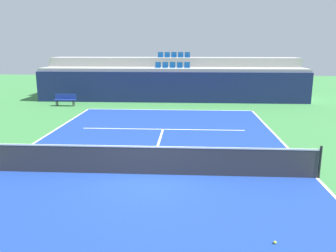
{
  "coord_description": "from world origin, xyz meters",
  "views": [
    {
      "loc": [
        1.29,
        -10.85,
        4.16
      ],
      "look_at": [
        0.52,
        2.0,
        1.2
      ],
      "focal_mm": 37.32,
      "sensor_mm": 36.0,
      "label": 1
    }
  ],
  "objects": [
    {
      "name": "centre_service_line",
      "position": [
        0.0,
        3.2,
        0.01
      ],
      "size": [
        0.1,
        6.4,
        0.0
      ],
      "primitive_type": "cube",
      "color": "white",
      "rests_on": "court_surface"
    },
    {
      "name": "sideline_right",
      "position": [
        5.45,
        0.0,
        0.01
      ],
      "size": [
        0.1,
        24.0,
        0.0
      ],
      "primitive_type": "cube",
      "color": "white",
      "rests_on": "court_surface"
    },
    {
      "name": "back_wall",
      "position": [
        0.0,
        15.1,
        1.13
      ],
      "size": [
        20.46,
        0.3,
        2.27
      ],
      "primitive_type": "cube",
      "color": "navy",
      "rests_on": "ground_plane"
    },
    {
      "name": "tennis_ball_2",
      "position": [
        3.18,
        -3.99,
        0.04
      ],
      "size": [
        0.07,
        0.07,
        0.07
      ],
      "primitive_type": "sphere",
      "color": "#CCE033",
      "rests_on": "court_surface"
    },
    {
      "name": "seating_row_lower",
      "position": [
        0.0,
        16.54,
        2.63
      ],
      "size": [
        2.7,
        0.44,
        0.44
      ],
      "color": "#145193",
      "rests_on": "stands_tier_lower"
    },
    {
      "name": "service_line_far",
      "position": [
        0.0,
        6.4,
        0.01
      ],
      "size": [
        8.26,
        0.1,
        0.0
      ],
      "primitive_type": "cube",
      "color": "white",
      "rests_on": "court_surface"
    },
    {
      "name": "seating_row_upper",
      "position": [
        0.0,
        18.94,
        3.34
      ],
      "size": [
        2.7,
        0.44,
        0.44
      ],
      "color": "#145193",
      "rests_on": "stands_tier_upper"
    },
    {
      "name": "stands_tier_lower",
      "position": [
        0.0,
        16.45,
        1.25
      ],
      "size": [
        20.46,
        2.4,
        2.5
      ],
      "primitive_type": "cube",
      "color": "#9E9E99",
      "rests_on": "ground_plane"
    },
    {
      "name": "ground_plane",
      "position": [
        0.0,
        0.0,
        0.0
      ],
      "size": [
        80.0,
        80.0,
        0.0
      ],
      "primitive_type": "plane",
      "color": "#387A3D"
    },
    {
      "name": "player_bench",
      "position": [
        -7.44,
        13.16,
        0.51
      ],
      "size": [
        1.5,
        0.4,
        0.85
      ],
      "color": "navy",
      "rests_on": "ground_plane"
    },
    {
      "name": "tennis_net",
      "position": [
        0.0,
        0.0,
        0.51
      ],
      "size": [
        11.08,
        0.08,
        1.07
      ],
      "color": "black",
      "rests_on": "court_surface"
    },
    {
      "name": "stands_tier_upper",
      "position": [
        0.0,
        18.85,
        1.61
      ],
      "size": [
        20.46,
        2.4,
        3.22
      ],
      "primitive_type": "cube",
      "color": "#9E9E99",
      "rests_on": "ground_plane"
    },
    {
      "name": "court_surface",
      "position": [
        0.0,
        0.0,
        0.01
      ],
      "size": [
        11.0,
        24.0,
        0.01
      ],
      "primitive_type": "cube",
      "color": "navy",
      "rests_on": "ground_plane"
    },
    {
      "name": "baseline_far",
      "position": [
        0.0,
        11.95,
        0.01
      ],
      "size": [
        11.0,
        0.1,
        0.0
      ],
      "primitive_type": "cube",
      "color": "white",
      "rests_on": "court_surface"
    }
  ]
}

